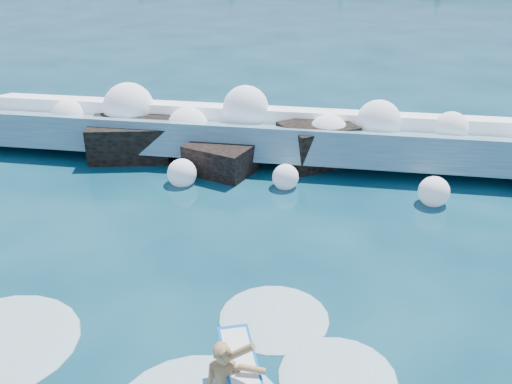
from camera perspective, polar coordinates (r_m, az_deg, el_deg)
ground at (r=11.88m, az=-8.84°, el=-8.88°), size 200.00×200.00×0.00m
breaking_wave at (r=17.68m, az=3.10°, el=5.58°), size 19.70×3.00×1.70m
rock_cluster at (r=17.27m, az=-4.23°, el=4.50°), size 8.34×3.39×1.40m
wave_spray at (r=17.38m, az=1.35°, el=6.77°), size 15.33×4.19×2.19m
surf_foam at (r=9.74m, az=-10.15°, el=-18.21°), size 9.67×5.46×0.14m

